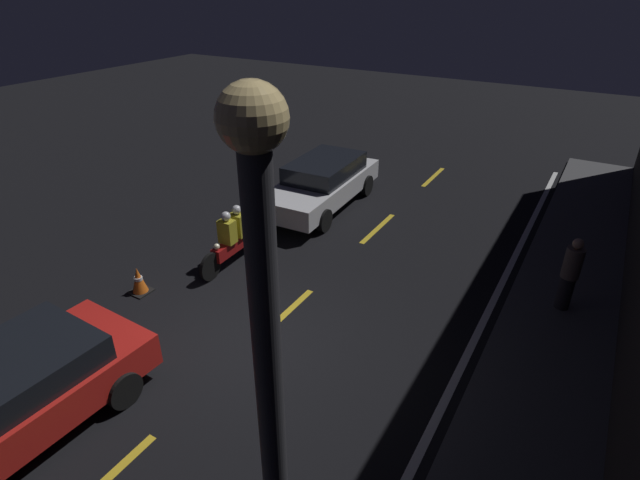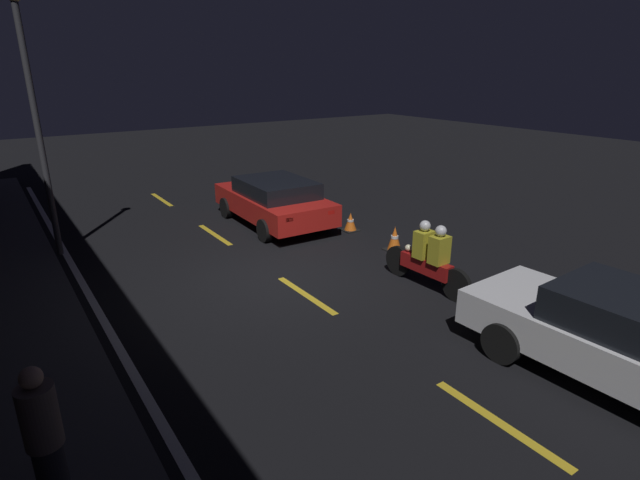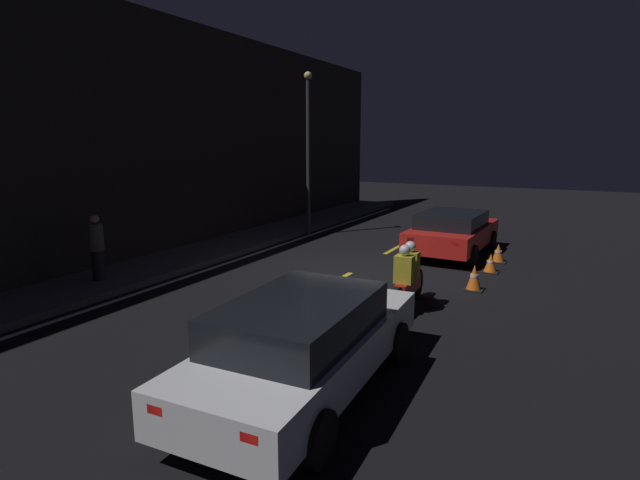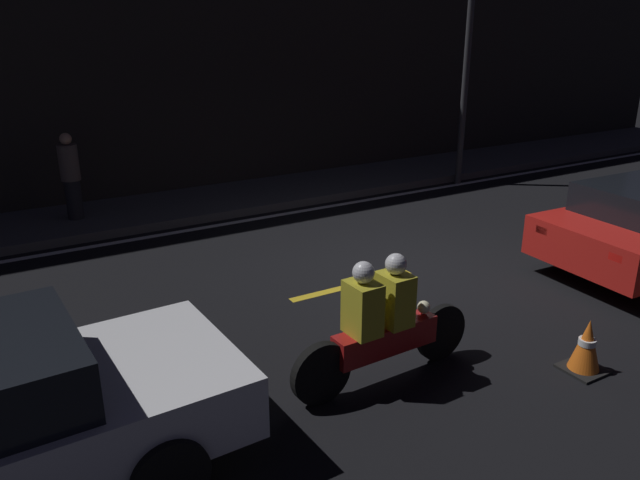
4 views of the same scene
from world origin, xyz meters
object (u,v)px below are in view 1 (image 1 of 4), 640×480
(taxi_red, at_px, (7,397))
(pedestrian, at_px, (570,274))
(motorcycle, at_px, (232,238))
(traffic_cone_mid, at_px, (60,328))
(traffic_cone_near, at_px, (139,280))
(sedan_white, at_px, (322,182))

(taxi_red, xyz_separation_m, pedestrian, (-7.33, 6.59, 0.23))
(motorcycle, xyz_separation_m, traffic_cone_mid, (3.86, -1.02, -0.41))
(taxi_red, bearing_deg, motorcycle, -173.85)
(traffic_cone_mid, xyz_separation_m, pedestrian, (-5.63, 8.00, 0.69))
(traffic_cone_mid, height_order, pedestrian, pedestrian)
(motorcycle, bearing_deg, traffic_cone_mid, -16.82)
(taxi_red, xyz_separation_m, motorcycle, (-5.56, -0.39, -0.05))
(motorcycle, distance_m, traffic_cone_near, 2.26)
(traffic_cone_near, bearing_deg, pedestrian, 115.53)
(sedan_white, xyz_separation_m, pedestrian, (2.19, 6.86, 0.20))
(sedan_white, relative_size, pedestrian, 2.98)
(sedan_white, bearing_deg, pedestrian, 69.98)
(traffic_cone_mid, bearing_deg, sedan_white, 171.70)
(motorcycle, distance_m, traffic_cone_mid, 4.01)
(traffic_cone_mid, bearing_deg, traffic_cone_near, 177.95)
(sedan_white, height_order, motorcycle, motorcycle)
(traffic_cone_near, bearing_deg, traffic_cone_mid, -2.05)
(traffic_cone_near, xyz_separation_m, pedestrian, (-3.79, 7.93, 0.64))
(taxi_red, relative_size, traffic_cone_near, 6.95)
(sedan_white, height_order, taxi_red, sedan_white)
(traffic_cone_near, relative_size, traffic_cone_mid, 1.20)
(sedan_white, relative_size, motorcycle, 2.08)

